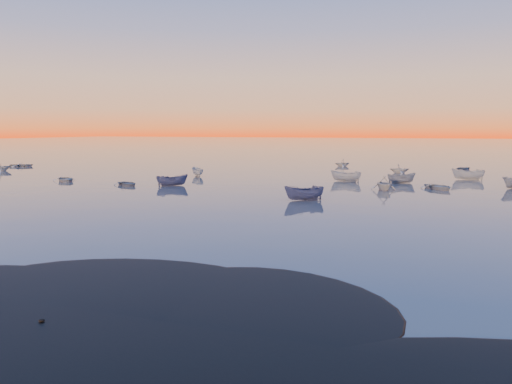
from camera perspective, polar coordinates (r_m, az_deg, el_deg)
The scene contains 5 objects.
ground at distance 120.25m, azimuth 10.70°, elevation 3.68°, with size 600.00×600.00×0.00m, color #6F655C.
moored_fleet at distance 74.46m, azimuth 4.59°, elevation 1.70°, with size 124.00×58.00×1.20m, color silver, non-canonical shape.
boat_near_left at distance 73.08m, azimuth -20.92°, elevation 1.14°, with size 4.05×1.69×1.01m, color silver.
boat_near_center at distance 63.92m, azimuth -9.55°, elevation 0.72°, with size 4.00×1.69×1.39m, color #3B4572.
boat_near_right at distance 60.42m, azimuth 14.39°, elevation 0.22°, with size 3.63×1.64×1.27m, color silver.
Camera 1 is at (20.08, -18.35, 7.09)m, focal length 35.00 mm.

